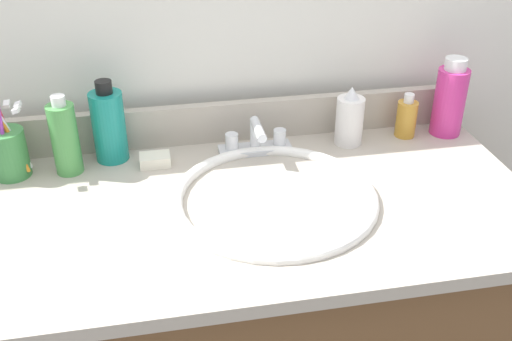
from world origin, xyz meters
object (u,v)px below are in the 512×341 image
(soap_bar, at_px, (155,160))
(bottle_toner_green, at_px, (65,138))
(bottle_lotion_white, at_px, (350,119))
(cup_green, at_px, (9,152))
(bottle_oil_amber, at_px, (406,118))
(bottle_soap_pink, at_px, (450,99))
(faucet, at_px, (256,141))
(bottle_mouthwash_teal, at_px, (109,125))

(soap_bar, bearing_deg, bottle_toner_green, 177.68)
(bottle_lotion_white, distance_m, cup_green, 0.72)
(bottle_oil_amber, bearing_deg, bottle_toner_green, -178.18)
(bottle_toner_green, relative_size, soap_bar, 2.66)
(bottle_toner_green, xyz_separation_m, bottle_soap_pink, (0.85, 0.02, 0.01))
(faucet, distance_m, bottle_oil_amber, 0.35)
(bottle_soap_pink, relative_size, cup_green, 1.01)
(bottle_soap_pink, distance_m, soap_bar, 0.68)
(bottle_lotion_white, distance_m, bottle_soap_pink, 0.24)
(bottle_mouthwash_teal, relative_size, bottle_lotion_white, 1.32)
(bottle_soap_pink, bearing_deg, bottle_mouthwash_teal, 178.56)
(bottle_toner_green, xyz_separation_m, cup_green, (-0.11, 0.01, -0.02))
(bottle_lotion_white, xyz_separation_m, bottle_soap_pink, (0.24, 0.01, 0.03))
(bottle_oil_amber, height_order, bottle_soap_pink, bottle_soap_pink)
(bottle_toner_green, bearing_deg, bottle_mouthwash_teal, 24.40)
(bottle_mouthwash_teal, relative_size, bottle_toner_green, 1.05)
(faucet, bearing_deg, cup_green, -179.96)
(bottle_mouthwash_teal, relative_size, soap_bar, 2.79)
(bottle_soap_pink, bearing_deg, bottle_lotion_white, -178.49)
(bottle_toner_green, relative_size, bottle_soap_pink, 0.94)
(cup_green, relative_size, soap_bar, 2.81)
(cup_green, bearing_deg, bottle_lotion_white, 0.67)
(cup_green, bearing_deg, bottle_mouthwash_teal, 9.58)
(cup_green, bearing_deg, faucet, 0.04)
(bottle_soap_pink, height_order, cup_green, bottle_soap_pink)
(bottle_oil_amber, relative_size, soap_bar, 1.62)
(faucet, xyz_separation_m, bottle_mouthwash_teal, (-0.31, 0.03, 0.05))
(bottle_oil_amber, distance_m, soap_bar, 0.57)
(faucet, height_order, bottle_soap_pink, bottle_soap_pink)
(faucet, distance_m, bottle_mouthwash_teal, 0.31)
(bottle_mouthwash_teal, distance_m, bottle_oil_amber, 0.66)
(bottle_toner_green, xyz_separation_m, soap_bar, (0.18, -0.01, -0.07))
(faucet, height_order, cup_green, cup_green)
(bottle_lotion_white, relative_size, cup_green, 0.75)
(bottle_mouthwash_teal, bearing_deg, bottle_lotion_white, -2.79)
(bottle_oil_amber, height_order, bottle_toner_green, bottle_toner_green)
(faucet, xyz_separation_m, bottle_oil_amber, (0.35, 0.02, 0.02))
(bottle_lotion_white, xyz_separation_m, cup_green, (-0.72, -0.01, -0.00))
(faucet, distance_m, bottle_toner_green, 0.40)
(bottle_lotion_white, relative_size, bottle_soap_pink, 0.74)
(soap_bar, bearing_deg, bottle_soap_pink, 2.33)
(faucet, relative_size, bottle_lotion_white, 1.18)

